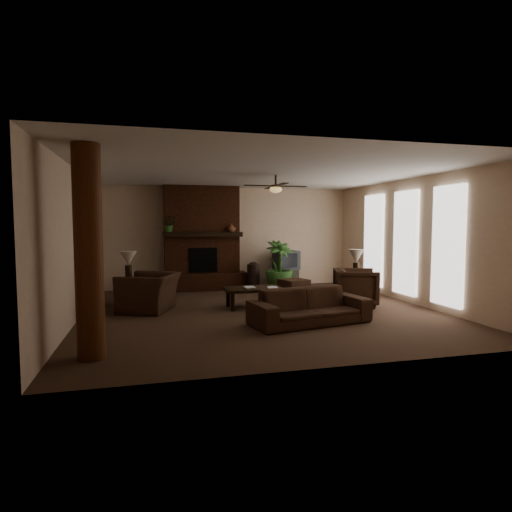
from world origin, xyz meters
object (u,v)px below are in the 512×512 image
object	(u,v)px
tv_stand	(284,278)
floor_vase	(253,274)
lamp_left	(128,260)
side_table_right	(356,289)
ottoman	(294,287)
sofa	(310,301)
lamp_right	(356,258)
floor_plant	(279,277)
coffee_table	(253,290)
side_table_left	(131,294)
armchair_right	(356,285)
armchair_left	(149,286)
log_column	(89,253)

from	to	relation	value
tv_stand	floor_vase	xyz separation A→B (m)	(-1.03, -0.49, 0.18)
lamp_left	side_table_right	bearing A→B (deg)	-6.59
ottoman	side_table_right	size ratio (longest dim) A/B	1.09
sofa	ottoman	distance (m)	3.03
lamp_right	sofa	bearing A→B (deg)	-135.72
floor_vase	floor_plant	world-z (taller)	floor_vase
floor_plant	side_table_right	bearing A→B (deg)	-55.87
tv_stand	floor_plant	xyz separation A→B (m)	(-0.40, -0.74, 0.13)
coffee_table	sofa	bearing A→B (deg)	-69.44
ottoman	side_table_left	size ratio (longest dim) A/B	1.09
floor_vase	lamp_right	world-z (taller)	lamp_right
side_table_left	tv_stand	bearing A→B (deg)	25.98
floor_plant	side_table_left	world-z (taller)	floor_plant
lamp_left	lamp_right	world-z (taller)	same
armchair_right	armchair_left	bearing A→B (deg)	101.68
sofa	side_table_right	xyz separation A→B (m)	(1.86, 1.80, -0.14)
floor_plant	side_table_left	size ratio (longest dim) A/B	2.44
sofa	ottoman	bearing A→B (deg)	65.37
coffee_table	log_column	bearing A→B (deg)	-136.02
armchair_left	lamp_left	distance (m)	0.82
log_column	coffee_table	xyz separation A→B (m)	(2.89, 2.78, -1.03)
ottoman	side_table_left	bearing A→B (deg)	-172.56
sofa	lamp_left	size ratio (longest dim) A/B	3.29
tv_stand	side_table_right	size ratio (longest dim) A/B	1.55
armchair_left	floor_vase	xyz separation A→B (m)	(2.71, 2.06, -0.08)
tv_stand	floor_plant	world-z (taller)	floor_plant
armchair_left	armchair_right	size ratio (longest dim) A/B	1.30
tv_stand	coffee_table	bearing A→B (deg)	-98.91
armchair_left	tv_stand	bearing A→B (deg)	145.46
ottoman	lamp_left	xyz separation A→B (m)	(-3.92, -0.55, 0.80)
floor_plant	side_table_right	distance (m)	2.29
coffee_table	floor_vase	distance (m)	2.34
log_column	lamp_right	world-z (taller)	log_column
log_column	lamp_left	bearing A→B (deg)	84.77
armchair_left	side_table_left	size ratio (longest dim) A/B	2.12
side_table_left	side_table_right	world-z (taller)	same
coffee_table	lamp_left	size ratio (longest dim) A/B	1.85
side_table_right	side_table_left	bearing A→B (deg)	172.92
floor_vase	side_table_left	distance (m)	3.44
side_table_left	lamp_left	xyz separation A→B (m)	(-0.05, -0.04, 0.73)
armchair_left	tv_stand	distance (m)	4.54
log_column	side_table_left	bearing A→B (deg)	84.09
floor_vase	lamp_left	size ratio (longest dim) A/B	1.18
log_column	armchair_right	world-z (taller)	log_column
armchair_left	side_table_right	xyz separation A→B (m)	(4.62, -0.08, -0.24)
armchair_right	side_table_left	distance (m)	4.85
floor_vase	log_column	bearing A→B (deg)	-124.31
floor_vase	ottoman	bearing A→B (deg)	-51.87
sofa	side_table_right	distance (m)	2.59
coffee_table	floor_vase	bearing A→B (deg)	76.01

